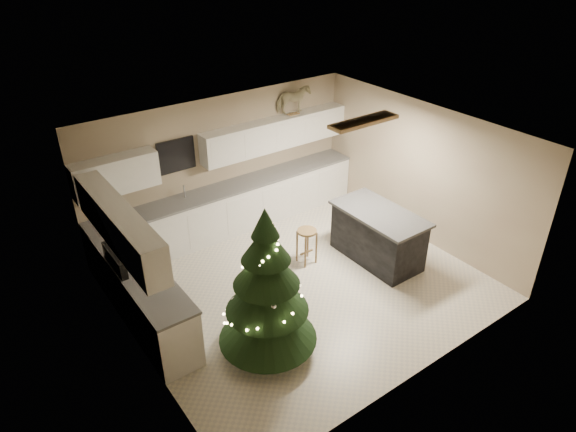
# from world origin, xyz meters

# --- Properties ---
(ground_plane) EXTENTS (5.50, 5.50, 0.00)m
(ground_plane) POSITION_xyz_m (0.00, 0.00, 0.00)
(ground_plane) COLOR beige
(room_shell) EXTENTS (5.52, 5.02, 2.61)m
(room_shell) POSITION_xyz_m (0.02, 0.00, 1.75)
(room_shell) COLOR tan
(room_shell) RESTS_ON ground_plane
(cabinetry) EXTENTS (5.50, 3.20, 2.00)m
(cabinetry) POSITION_xyz_m (-0.91, 1.65, 0.76)
(cabinetry) COLOR white
(cabinetry) RESTS_ON ground_plane
(island) EXTENTS (0.90, 1.70, 0.95)m
(island) POSITION_xyz_m (1.56, -0.20, 0.48)
(island) COLOR black
(island) RESTS_ON ground_plane
(bar_stool) EXTENTS (0.34, 0.34, 0.66)m
(bar_stool) POSITION_xyz_m (0.48, 0.45, 0.50)
(bar_stool) COLOR brown
(bar_stool) RESTS_ON ground_plane
(christmas_tree) EXTENTS (1.43, 1.38, 2.29)m
(christmas_tree) POSITION_xyz_m (-1.28, -0.93, 0.94)
(christmas_tree) COLOR #3F2816
(christmas_tree) RESTS_ON ground_plane
(toddler) EXTENTS (0.33, 0.27, 0.78)m
(toddler) POSITION_xyz_m (-1.00, -0.72, 0.39)
(toddler) COLOR #181E3F
(toddler) RESTS_ON ground_plane
(rocking_horse) EXTENTS (0.69, 0.42, 0.57)m
(rocking_horse) POSITION_xyz_m (1.57, 2.33, 2.29)
(rocking_horse) COLOR brown
(rocking_horse) RESTS_ON cabinetry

